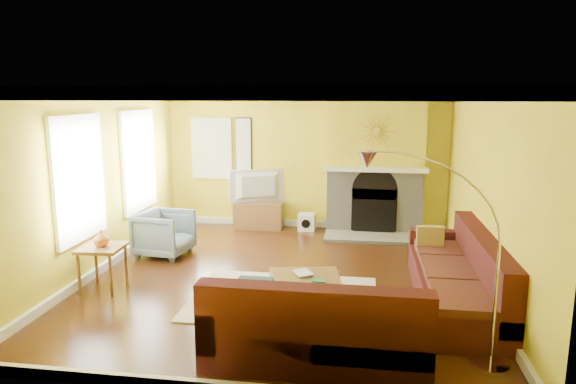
% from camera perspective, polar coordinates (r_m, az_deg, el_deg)
% --- Properties ---
extents(floor, '(5.50, 6.00, 0.02)m').
position_cam_1_polar(floor, '(7.56, -0.65, -9.61)').
color(floor, '#4E2810').
rests_on(floor, ground).
extents(ceiling, '(5.50, 6.00, 0.02)m').
position_cam_1_polar(ceiling, '(7.08, -0.69, 11.48)').
color(ceiling, white).
rests_on(ceiling, ground).
extents(wall_back, '(5.50, 0.02, 2.70)m').
position_cam_1_polar(wall_back, '(10.14, 2.00, 3.61)').
color(wall_back, yellow).
rests_on(wall_back, ground).
extents(wall_front, '(5.50, 0.02, 2.70)m').
position_cam_1_polar(wall_front, '(4.33, -6.96, -6.51)').
color(wall_front, yellow).
rests_on(wall_front, ground).
extents(wall_left, '(0.02, 6.00, 2.70)m').
position_cam_1_polar(wall_left, '(8.09, -20.36, 1.06)').
color(wall_left, yellow).
rests_on(wall_left, ground).
extents(wall_right, '(0.02, 6.00, 2.70)m').
position_cam_1_polar(wall_right, '(7.30, 21.27, -0.02)').
color(wall_right, yellow).
rests_on(wall_right, ground).
extents(baseboard, '(5.50, 6.00, 0.12)m').
position_cam_1_polar(baseboard, '(7.53, -0.65, -9.11)').
color(baseboard, white).
rests_on(baseboard, floor).
extents(crown_molding, '(5.50, 6.00, 0.12)m').
position_cam_1_polar(crown_molding, '(7.08, -0.69, 10.92)').
color(crown_molding, white).
rests_on(crown_molding, ceiling).
extents(window_left_near, '(0.06, 1.22, 1.72)m').
position_cam_1_polar(window_left_near, '(9.20, -16.35, 3.36)').
color(window_left_near, white).
rests_on(window_left_near, wall_left).
extents(window_left_far, '(0.06, 1.22, 1.72)m').
position_cam_1_polar(window_left_far, '(7.54, -22.33, 1.39)').
color(window_left_far, white).
rests_on(window_left_far, wall_left).
extents(window_back, '(0.82, 0.06, 1.22)m').
position_cam_1_polar(window_back, '(10.45, -8.47, 4.82)').
color(window_back, white).
rests_on(window_back, wall_back).
extents(wall_art, '(0.34, 0.04, 1.14)m').
position_cam_1_polar(wall_art, '(10.29, -4.98, 5.08)').
color(wall_art, white).
rests_on(wall_art, wall_back).
extents(fireplace, '(1.80, 0.40, 2.70)m').
position_cam_1_polar(fireplace, '(9.88, 9.68, 3.26)').
color(fireplace, '#97958F').
rests_on(fireplace, floor).
extents(mantel, '(1.92, 0.22, 0.08)m').
position_cam_1_polar(mantel, '(9.65, 9.69, 2.49)').
color(mantel, white).
rests_on(mantel, fireplace).
extents(hearth, '(1.80, 0.70, 0.06)m').
position_cam_1_polar(hearth, '(9.60, 9.49, -5.00)').
color(hearth, '#97958F').
rests_on(hearth, floor).
extents(sunburst, '(0.70, 0.04, 0.70)m').
position_cam_1_polar(sunburst, '(9.59, 9.82, 6.64)').
color(sunburst, olive).
rests_on(sunburst, fireplace).
extents(rug, '(2.40, 1.80, 0.02)m').
position_cam_1_polar(rug, '(6.84, -0.48, -11.70)').
color(rug, beige).
rests_on(rug, floor).
extents(sectional_sofa, '(3.15, 3.54, 0.90)m').
position_cam_1_polar(sectional_sofa, '(6.44, 8.51, -9.08)').
color(sectional_sofa, '#431615').
rests_on(sectional_sofa, floor).
extents(coffee_table, '(1.04, 1.04, 0.35)m').
position_cam_1_polar(coffee_table, '(6.61, 1.90, -10.96)').
color(coffee_table, white).
rests_on(coffee_table, floor).
extents(media_console, '(0.95, 0.43, 0.52)m').
position_cam_1_polar(media_console, '(10.19, -3.27, -2.61)').
color(media_console, brown).
rests_on(media_console, floor).
extents(tv, '(1.08, 0.59, 0.65)m').
position_cam_1_polar(tv, '(10.07, -3.30, 0.62)').
color(tv, black).
rests_on(tv, media_console).
extents(subwoofer, '(0.32, 0.32, 0.32)m').
position_cam_1_polar(subwoofer, '(10.08, 2.09, -3.32)').
color(subwoofer, white).
rests_on(subwoofer, floor).
extents(armchair, '(0.91, 0.89, 0.74)m').
position_cam_1_polar(armchair, '(8.70, -13.58, -4.51)').
color(armchair, slate).
rests_on(armchair, floor).
extents(side_table, '(0.59, 0.59, 0.61)m').
position_cam_1_polar(side_table, '(7.47, -19.85, -7.94)').
color(side_table, brown).
rests_on(side_table, floor).
extents(vase, '(0.23, 0.23, 0.22)m').
position_cam_1_polar(vase, '(7.35, -20.06, -4.86)').
color(vase, '#CB661D').
rests_on(vase, side_table).
extents(book, '(0.31, 0.34, 0.03)m').
position_cam_1_polar(book, '(6.64, 0.84, -9.10)').
color(book, white).
rests_on(book, coffee_table).
extents(arc_lamp, '(1.34, 0.36, 2.10)m').
position_cam_1_polar(arc_lamp, '(5.12, 16.05, -7.59)').
color(arc_lamp, silver).
rests_on(arc_lamp, floor).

